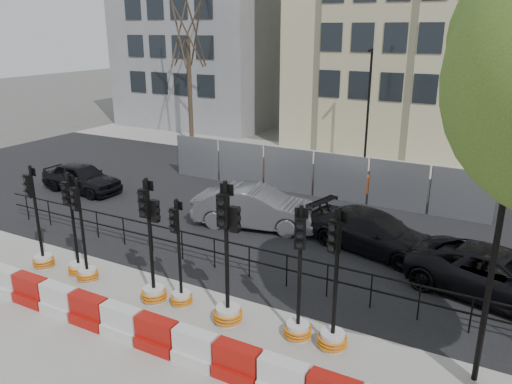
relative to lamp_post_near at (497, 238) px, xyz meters
The scene contains 23 objects.
ground 8.18m from the lamp_post_near, behind, with size 120.00×120.00×0.00m, color #51514C.
sidewalk_near 8.53m from the lamp_post_near, 161.70° to the right, with size 40.00×6.00×0.02m, color gray.
road 11.09m from the lamp_post_near, 134.93° to the left, with size 40.00×14.00×0.03m, color black.
sidewalk_far 18.42m from the lamp_post_near, 114.42° to the left, with size 40.00×4.00×0.02m, color gray.
building_grey 31.35m from the lamp_post_near, 133.69° to the left, with size 11.00×9.06×14.00m.
kerb_railing 8.10m from the lamp_post_near, 167.09° to the left, with size 18.00×0.04×1.00m.
heras_fencing 13.01m from the lamp_post_near, 126.06° to the left, with size 14.33×1.72×2.00m.
lamp_post_far 17.01m from the lamp_post_near, 114.30° to the left, with size 0.12×0.56×6.00m.
lamp_post_near is the anchor object (origin of this frame).
tree_bare_far 24.71m from the lamp_post_near, 139.11° to the left, with size 2.00×2.00×9.00m.
barrier_row 8.34m from the lamp_post_near, 163.09° to the right, with size 15.70×0.50×0.80m.
traffic_signal_a 12.42m from the lamp_post_near, behind, with size 0.64×0.64×3.23m.
traffic_signal_b 11.11m from the lamp_post_near, behind, with size 0.62×0.62×3.14m.
traffic_signal_c 10.66m from the lamp_post_near, behind, with size 0.61×0.61×3.09m.
traffic_signal_d 8.25m from the lamp_post_near, behind, with size 0.68×0.68×3.45m.
traffic_signal_e 7.61m from the lamp_post_near, behind, with size 0.58×0.58×2.96m.
traffic_signal_f 6.10m from the lamp_post_near, behind, with size 0.73×0.73×3.69m.
traffic_signal_g 4.60m from the lamp_post_near, behind, with size 0.66×0.66×3.33m.
traffic_signal_h 3.92m from the lamp_post_near, behind, with size 0.68×0.68×3.43m.
car_a 17.75m from the lamp_post_near, 162.67° to the left, with size 3.92×1.67×1.32m, color black.
car_b 9.90m from the lamp_post_near, 146.55° to the left, with size 4.80×2.51×1.51m, color #535358.
car_c 6.90m from the lamp_post_near, 124.64° to the left, with size 4.80×2.90×1.30m, color black.
car_d 4.61m from the lamp_post_near, 87.26° to the left, with size 5.24×3.32×1.35m, color black.
Camera 1 is at (7.61, -10.24, 6.96)m, focal length 35.00 mm.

